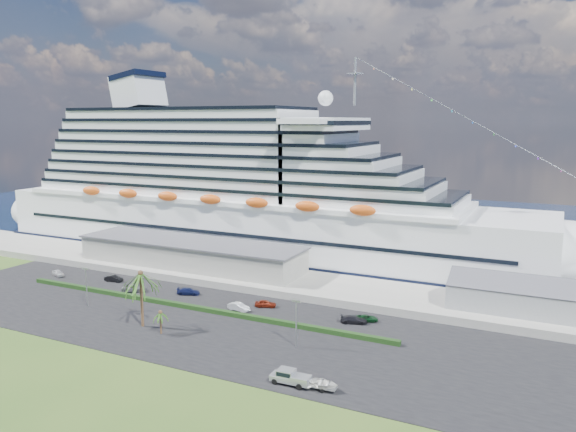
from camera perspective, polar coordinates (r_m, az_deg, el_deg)
The scene contains 22 objects.
ground at distance 102.03m, azimuth -11.63°, elevation -12.56°, with size 420.00×420.00×0.00m, color #2F511B.
asphalt_lot at distance 110.28m, azimuth -8.09°, elevation -10.70°, with size 140.00×38.00×0.12m, color black.
wharf at distance 133.73m, azimuth -1.09°, elevation -6.55°, with size 240.00×20.00×1.80m, color gray.
water at distance 215.91m, azimuth 9.85°, elevation -0.67°, with size 420.00×160.00×0.02m, color black.
cruise_ship at distance 161.24m, azimuth -4.04°, elevation 1.96°, with size 191.00×38.00×54.00m.
terminal_building at distance 145.42m, azimuth -9.92°, elevation -3.69°, with size 61.00×15.00×6.30m.
port_shed at distance 119.36m, azimuth 21.93°, elevation -7.53°, with size 24.00×12.31×7.37m.
hedge at distance 118.33m, azimuth -9.98°, elevation -9.06°, with size 88.00×1.10×0.90m, color black.
lamp_post_left at distance 123.88m, azimuth -19.81°, elevation -6.33°, with size 1.60×0.35×8.27m.
lamp_post_right at distance 96.64m, azimuth 0.85°, elevation -10.25°, with size 1.60×0.35×8.27m.
palm_tall at distance 108.04m, azimuth -14.73°, elevation -6.26°, with size 8.82×8.82×11.13m.
palm_short at distance 105.21m, azimuth -12.83°, elevation -9.78°, with size 3.53×3.53×4.56m.
parked_car_0 at distance 151.23m, azimuth -22.32°, elevation -5.39°, with size 1.75×4.35×1.48m, color silver.
parked_car_1 at distance 141.64m, azimuth -17.28°, elevation -6.09°, with size 1.56×4.49×1.48m, color black.
parked_car_2 at distance 132.35m, azimuth -15.34°, elevation -7.09°, with size 2.51×5.44×1.51m, color gray.
parked_car_3 at distance 127.49m, azimuth -10.08°, elevation -7.55°, with size 2.06×5.06×1.47m, color #141C48.
parked_car_4 at distance 117.59m, azimuth -2.30°, elevation -8.88°, with size 1.77×4.40×1.50m, color maroon.
parked_car_5 at distance 115.84m, azimuth -5.04°, elevation -9.18°, with size 1.67×4.79×1.58m, color silver.
parked_car_6 at distance 110.66m, azimuth 7.97°, elevation -10.25°, with size 2.04×4.42×1.23m, color #0D3718.
parked_car_7 at distance 109.36m, azimuth 6.70°, elevation -10.40°, with size 2.07×5.09×1.48m, color black.
pickup_truck at distance 85.35m, azimuth 0.21°, elevation -15.99°, with size 6.18×2.48×2.15m.
boat_trailer at distance 83.91m, azimuth 3.47°, elevation -16.61°, with size 5.45×3.66×1.55m.
Camera 1 is at (58.58, -74.26, 38.28)m, focal length 35.00 mm.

